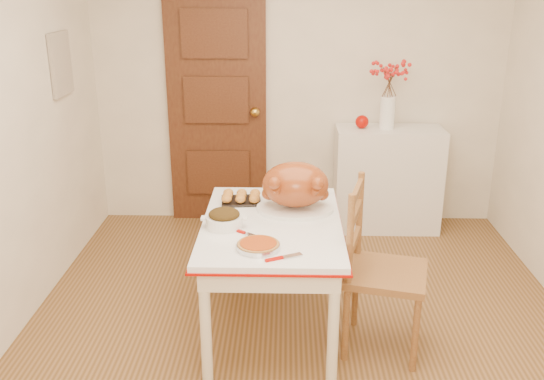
{
  "coord_description": "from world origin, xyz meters",
  "views": [
    {
      "loc": [
        -0.1,
        -3.13,
        2.09
      ],
      "look_at": [
        -0.18,
        0.18,
        0.91
      ],
      "focal_mm": 39.57,
      "sensor_mm": 36.0,
      "label": 1
    }
  ],
  "objects_px": {
    "kitchen_table": "(272,277)",
    "chair_oak": "(387,270)",
    "turkey_platter": "(295,187)",
    "pumpkin_pie": "(258,245)",
    "sideboard": "(387,179)"
  },
  "relations": [
    {
      "from": "kitchen_table",
      "to": "chair_oak",
      "type": "relative_size",
      "value": 1.2
    },
    {
      "from": "sideboard",
      "to": "chair_oak",
      "type": "distance_m",
      "value": 1.84
    },
    {
      "from": "chair_oak",
      "to": "pumpkin_pie",
      "type": "relative_size",
      "value": 4.38
    },
    {
      "from": "sideboard",
      "to": "pumpkin_pie",
      "type": "height_order",
      "value": "sideboard"
    },
    {
      "from": "turkey_platter",
      "to": "pumpkin_pie",
      "type": "xyz_separation_m",
      "value": [
        -0.2,
        -0.57,
        -0.13
      ]
    },
    {
      "from": "sideboard",
      "to": "kitchen_table",
      "type": "height_order",
      "value": "sideboard"
    },
    {
      "from": "sideboard",
      "to": "chair_oak",
      "type": "xyz_separation_m",
      "value": [
        -0.29,
        -1.82,
        0.06
      ]
    },
    {
      "from": "kitchen_table",
      "to": "chair_oak",
      "type": "height_order",
      "value": "chair_oak"
    },
    {
      "from": "turkey_platter",
      "to": "chair_oak",
      "type": "bearing_deg",
      "value": -51.17
    },
    {
      "from": "sideboard",
      "to": "chair_oak",
      "type": "bearing_deg",
      "value": -99.05
    },
    {
      "from": "sideboard",
      "to": "kitchen_table",
      "type": "distance_m",
      "value": 1.9
    },
    {
      "from": "kitchen_table",
      "to": "turkey_platter",
      "type": "distance_m",
      "value": 0.57
    },
    {
      "from": "sideboard",
      "to": "turkey_platter",
      "type": "height_order",
      "value": "turkey_platter"
    },
    {
      "from": "chair_oak",
      "to": "pumpkin_pie",
      "type": "height_order",
      "value": "chair_oak"
    },
    {
      "from": "turkey_platter",
      "to": "pumpkin_pie",
      "type": "distance_m",
      "value": 0.62
    }
  ]
}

